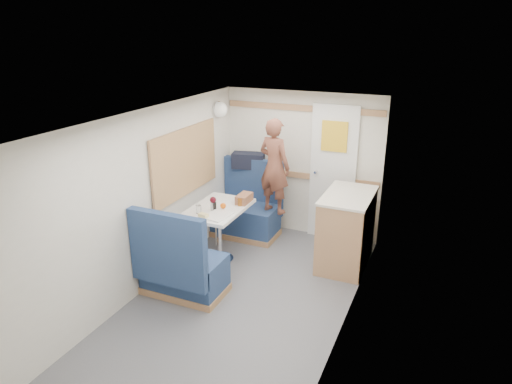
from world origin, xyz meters
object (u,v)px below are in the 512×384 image
at_px(bench_far, 247,214).
at_px(pepper_grinder, 215,206).
at_px(tray, 218,215).
at_px(salt_grinder, 212,206).
at_px(bench_near, 181,270).
at_px(person, 274,166).
at_px(bread_loaf, 244,198).
at_px(beer_glass, 240,202).
at_px(cheese_block, 203,215).
at_px(tumbler_left, 199,209).
at_px(duffel_bag, 248,160).
at_px(dome_light, 220,110).
at_px(wine_glass, 213,200).
at_px(galley_counter, 346,229).
at_px(orange_fruit, 223,206).
at_px(dinette_table, 218,219).

xyz_separation_m(bench_far, pepper_grinder, (0.01, -0.96, 0.47)).
distance_m(tray, salt_grinder, 0.21).
xyz_separation_m(bench_far, salt_grinder, (-0.03, -0.97, 0.46)).
relative_size(bench_near, person, 0.83).
height_order(salt_grinder, bread_loaf, bread_loaf).
height_order(bench_far, beer_glass, bench_far).
relative_size(cheese_block, tumbler_left, 1.08).
xyz_separation_m(person, bread_loaf, (-0.21, -0.49, -0.31)).
relative_size(duffel_bag, beer_glass, 4.64).
xyz_separation_m(tumbler_left, bread_loaf, (0.34, 0.54, 0.00)).
bearing_deg(dome_light, duffel_bag, 42.85).
xyz_separation_m(dome_light, wine_glass, (0.38, -0.95, -0.91)).
bearing_deg(wine_glass, dome_light, 111.96).
height_order(wine_glass, salt_grinder, wine_glass).
xyz_separation_m(duffel_bag, tumbler_left, (-0.02, -1.38, -0.24)).
xyz_separation_m(bench_near, beer_glass, (0.23, 1.03, 0.47)).
relative_size(galley_counter, bread_loaf, 3.58).
bearing_deg(cheese_block, pepper_grinder, 89.30).
relative_size(pepper_grinder, bread_loaf, 0.40).
bearing_deg(bench_far, wine_glass, -90.47).
bearing_deg(duffel_bag, galley_counter, -33.50).
relative_size(orange_fruit, pepper_grinder, 0.70).
relative_size(bench_near, pepper_grinder, 10.34).
height_order(bench_near, wine_glass, bench_near).
distance_m(duffel_bag, wine_glass, 1.23).
bearing_deg(dinette_table, salt_grinder, -105.86).
relative_size(dinette_table, bench_near, 0.88).
bearing_deg(bench_near, person, 75.22).
bearing_deg(bread_loaf, cheese_block, -108.57).
bearing_deg(dinette_table, bench_near, -90.00).
height_order(orange_fruit, salt_grinder, orange_fruit).
distance_m(galley_counter, tumbler_left, 1.80).
xyz_separation_m(person, tumbler_left, (-0.55, -1.03, -0.31)).
height_order(bench_near, bread_loaf, bench_near).
xyz_separation_m(galley_counter, beer_glass, (-1.24, -0.39, 0.30)).
bearing_deg(galley_counter, wine_glass, -156.31).
distance_m(bench_near, cheese_block, 0.68).
relative_size(person, tumbler_left, 12.41).
height_order(tray, cheese_block, cheese_block).
bearing_deg(pepper_grinder, bench_far, 90.72).
xyz_separation_m(galley_counter, salt_grinder, (-1.50, -0.65, 0.30)).
relative_size(dinette_table, galley_counter, 1.00).
bearing_deg(tumbler_left, bench_far, 84.17).
distance_m(dinette_table, tray, 0.32).
height_order(dome_light, pepper_grinder, dome_light).
distance_m(person, duffel_bag, 0.64).
height_order(bench_far, person, person).
xyz_separation_m(tray, cheese_block, (-0.12, -0.12, 0.03)).
xyz_separation_m(cheese_block, tumbler_left, (-0.12, 0.11, 0.01)).
height_order(bench_far, orange_fruit, bench_far).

